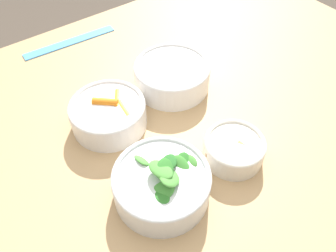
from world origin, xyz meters
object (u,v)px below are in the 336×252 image
Objects in this scene: bowl_carrots at (108,113)px; bowl_greens at (162,183)px; ruler at (70,42)px; bowl_cookies at (234,148)px; bowl_beans_hotdog at (172,76)px.

bowl_carrots is 0.20m from bowl_greens.
ruler is (0.06, 0.32, -0.03)m from bowl_carrots.
bowl_greens is at bearing -92.40° from bowl_carrots.
bowl_greens is 1.46× the size of bowl_cookies.
bowl_greens reaches higher than bowl_beans_hotdog.
bowl_greens is 0.66× the size of ruler.
bowl_greens is 0.53m from ruler.
bowl_cookies is at bearing -5.99° from bowl_greens.
bowl_carrots is at bearing -100.66° from ruler.
ruler is at bearing 79.34° from bowl_carrots.
bowl_greens is at bearing 174.01° from bowl_cookies.
bowl_cookies is (0.15, -0.22, -0.01)m from bowl_carrots.
bowl_carrots is 1.34× the size of bowl_cookies.
bowl_beans_hotdog is 0.24m from bowl_cookies.
bowl_carrots is 0.92× the size of bowl_greens.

